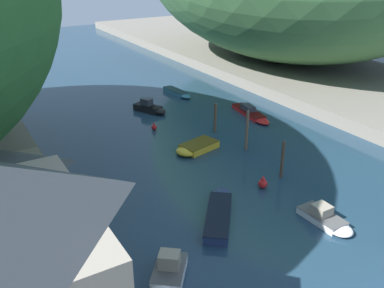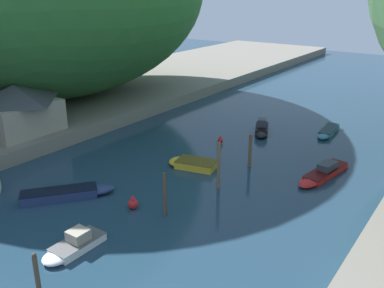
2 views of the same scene
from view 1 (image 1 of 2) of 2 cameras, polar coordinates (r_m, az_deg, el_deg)
water_surface at (r=43.22m, az=-3.06°, el=3.00°), size 130.00×130.00×0.00m
right_bank at (r=57.79m, az=18.84°, el=7.92°), size 22.00×120.00×1.29m
boat_near_quay at (r=36.67m, az=0.43°, el=-0.49°), size 4.27×2.73×0.61m
boat_red_skiff at (r=28.09m, az=3.64°, el=-8.88°), size 5.07×5.87×0.66m
boat_navy_launch at (r=45.89m, az=-5.55°, el=4.80°), size 2.72×4.09×1.41m
boat_white_cruiser at (r=44.96m, az=7.94°, el=4.06°), size 2.23×6.36×0.96m
boat_moored_right at (r=51.37m, az=-1.83°, el=6.81°), size 1.51×4.90×0.51m
boat_far_upstream at (r=23.09m, az=-3.18°, el=-16.95°), size 3.21×3.47×1.49m
boat_open_rowboat at (r=28.52m, az=17.48°, el=-9.53°), size 1.52×3.86×1.09m
mooring_post_middle at (r=32.65m, az=11.97°, el=-1.97°), size 0.24×0.24×3.02m
mooring_post_fourth at (r=36.61m, az=7.34°, el=1.84°), size 0.25×0.25×3.61m
mooring_post_farthest at (r=40.35m, az=3.11°, el=3.58°), size 0.27×0.27×2.84m
channel_buoy_near at (r=31.42m, az=9.42°, el=-5.16°), size 0.68×0.68×1.02m
channel_buoy_far at (r=41.18m, az=-5.08°, el=2.28°), size 0.52×0.52×0.78m
person_on_quay at (r=26.85m, az=-20.09°, el=-7.31°), size 0.28×0.41×1.69m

